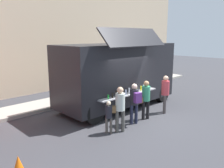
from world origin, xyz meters
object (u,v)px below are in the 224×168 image
food_truck_main (118,73)px  customer_extra_browsing (165,91)px  customer_mid_with_backpack (135,100)px  trash_bin (130,81)px  traffic_cone_orange (19,166)px  customer_rear_waiting (120,106)px  child_near_queue (109,114)px  customer_front_ordering (146,97)px

food_truck_main → customer_extra_browsing: bearing=-68.4°
customer_extra_browsing → customer_mid_with_backpack: bearing=54.2°
trash_bin → customer_mid_with_backpack: bearing=-138.5°
traffic_cone_orange → customer_extra_browsing: 6.80m
food_truck_main → customer_extra_browsing: 2.37m
customer_rear_waiting → child_near_queue: size_ratio=1.40×
customer_mid_with_backpack → child_near_queue: bearing=105.7°
trash_bin → customer_rear_waiting: (-5.92, -4.47, 0.51)m
traffic_cone_orange → customer_front_ordering: 5.50m
customer_front_ordering → trash_bin: bearing=-21.5°
trash_bin → customer_mid_with_backpack: size_ratio=0.59×
traffic_cone_orange → customer_front_ordering: customer_front_ordering is taller
customer_rear_waiting → food_truck_main: bearing=-13.7°
customer_front_ordering → customer_mid_with_backpack: (-0.74, -0.02, 0.02)m
customer_rear_waiting → customer_extra_browsing: size_ratio=0.98×
child_near_queue → customer_rear_waiting: bearing=-64.1°
food_truck_main → customer_mid_with_backpack: size_ratio=3.78×
customer_mid_with_backpack → customer_rear_waiting: (-0.97, -0.10, -0.00)m
customer_front_ordering → customer_rear_waiting: size_ratio=0.98×
child_near_queue → customer_front_ordering: bearing=-39.1°
food_truck_main → customer_rear_waiting: bearing=-134.2°
customer_mid_with_backpack → customer_extra_browsing: customer_extra_browsing is taller
food_truck_main → customer_front_ordering: 2.21m
customer_rear_waiting → traffic_cone_orange: bearing=123.4°
food_truck_main → customer_rear_waiting: size_ratio=3.68×
customer_rear_waiting → customer_front_ordering: bearing=-53.5°
customer_front_ordering → traffic_cone_orange: bearing=114.5°
food_truck_main → customer_mid_with_backpack: food_truck_main is taller
trash_bin → child_near_queue: bearing=-145.7°
customer_rear_waiting → customer_mid_with_backpack: bearing=-51.8°
customer_extra_browsing → child_near_queue: size_ratio=1.43×
food_truck_main → trash_bin: (3.68, 2.32, -1.18)m
food_truck_main → customer_extra_browsing: size_ratio=3.61×
customer_front_ordering → customer_extra_browsing: bearing=-72.6°
food_truck_main → child_near_queue: (-2.60, -1.97, -0.94)m
customer_mid_with_backpack → child_near_queue: customer_mid_with_backpack is taller
food_truck_main → child_near_queue: 3.40m
customer_extra_browsing → customer_front_ordering: bearing=51.7°
trash_bin → customer_rear_waiting: customer_rear_waiting is taller
customer_mid_with_backpack → customer_rear_waiting: customer_rear_waiting is taller
customer_front_ordering → customer_rear_waiting: bearing=116.7°
trash_bin → customer_front_ordering: bearing=-134.0°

